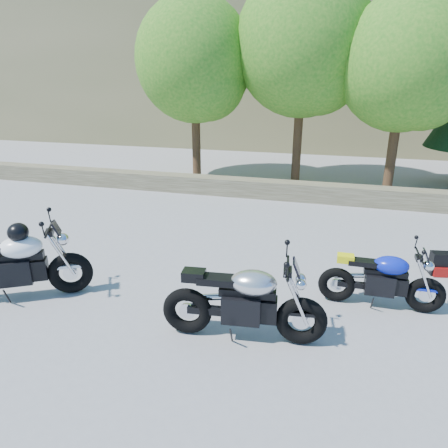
{
  "coord_description": "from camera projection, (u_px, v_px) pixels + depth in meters",
  "views": [
    {
      "loc": [
        2.02,
        -5.51,
        3.2
      ],
      "look_at": [
        0.2,
        1.0,
        0.75
      ],
      "focal_mm": 32.0,
      "sensor_mm": 36.0,
      "label": 1
    }
  ],
  "objects": [
    {
      "name": "blue_bike",
      "position": [
        382.0,
        280.0,
        5.84
      ],
      "size": [
        1.79,
        0.57,
        0.9
      ],
      "rotation": [
        0.0,
        0.0,
        0.01
      ],
      "color": "black",
      "rests_on": "ground"
    },
    {
      "name": "tree_decid_mid",
      "position": [
        306.0,
        50.0,
        11.81
      ],
      "size": [
        4.08,
        4.08,
        6.24
      ],
      "color": "#382314",
      "rests_on": "ground"
    },
    {
      "name": "ground",
      "position": [
        196.0,
        285.0,
        6.59
      ],
      "size": [
        90.0,
        90.0,
        0.0
      ],
      "primitive_type": "plane",
      "color": "gray",
      "rests_on": "ground"
    },
    {
      "name": "stone_wall",
      "position": [
        259.0,
        189.0,
        11.48
      ],
      "size": [
        22.0,
        0.55,
        0.5
      ],
      "primitive_type": "cube",
      "color": "brown",
      "rests_on": "ground"
    },
    {
      "name": "hillside",
      "position": [
        363.0,
        16.0,
        28.63
      ],
      "size": [
        80.0,
        30.0,
        15.0
      ],
      "primitive_type": "cube",
      "color": "brown",
      "rests_on": "ground"
    },
    {
      "name": "white_bike",
      "position": [
        14.0,
        263.0,
        6.0
      ],
      "size": [
        2.0,
        1.25,
        1.23
      ],
      "rotation": [
        0.0,
        0.0,
        0.52
      ],
      "color": "black",
      "rests_on": "ground"
    },
    {
      "name": "tree_decid_right",
      "position": [
        409.0,
        68.0,
        10.74
      ],
      "size": [
        3.54,
        3.54,
        5.41
      ],
      "color": "#382314",
      "rests_on": "ground"
    },
    {
      "name": "backpack",
      "position": [
        439.0,
        264.0,
        6.9
      ],
      "size": [
        0.33,
        0.3,
        0.4
      ],
      "rotation": [
        0.0,
        0.0,
        0.17
      ],
      "color": "black",
      "rests_on": "ground"
    },
    {
      "name": "tree_decid_left",
      "position": [
        197.0,
        65.0,
        12.42
      ],
      "size": [
        3.67,
        3.67,
        5.62
      ],
      "color": "#382314",
      "rests_on": "ground"
    },
    {
      "name": "silver_bike",
      "position": [
        244.0,
        303.0,
        5.08
      ],
      "size": [
        2.14,
        0.68,
        1.07
      ],
      "rotation": [
        0.0,
        0.0,
        0.11
      ],
      "color": "black",
      "rests_on": "ground"
    }
  ]
}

